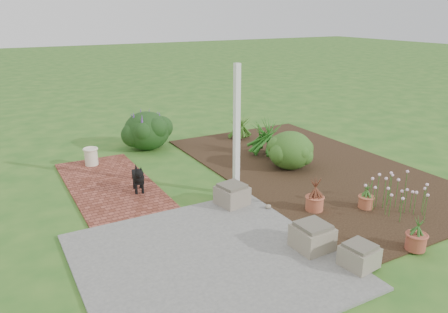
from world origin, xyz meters
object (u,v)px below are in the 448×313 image
black_dog (138,177)px  evergreen_shrub (290,149)px  stone_trough_near (359,257)px  cream_ceramic_urn (91,157)px

black_dog → evergreen_shrub: (3.41, -0.27, 0.10)m
stone_trough_near → black_dog: size_ratio=0.71×
stone_trough_near → evergreen_shrub: bearing=66.4°
evergreen_shrub → cream_ceramic_urn: bearing=149.2°
stone_trough_near → cream_ceramic_urn: cream_ceramic_urn is taller
stone_trough_near → black_dog: black_dog is taller
stone_trough_near → evergreen_shrub: (1.60, 3.67, 0.27)m
stone_trough_near → cream_ceramic_urn: (-2.24, 5.96, 0.05)m
stone_trough_near → cream_ceramic_urn: size_ratio=1.11×
stone_trough_near → evergreen_shrub: size_ratio=0.43×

